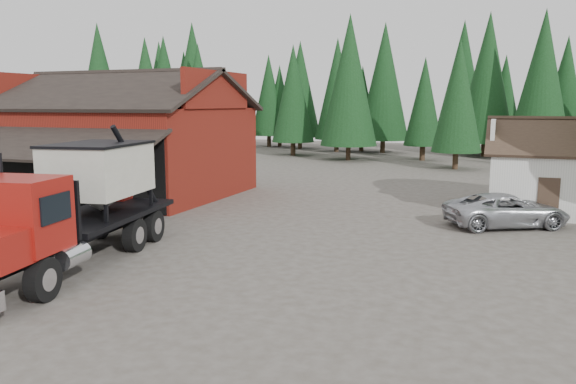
% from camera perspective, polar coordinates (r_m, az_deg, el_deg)
% --- Properties ---
extents(ground, '(120.00, 120.00, 0.00)m').
position_cam_1_polar(ground, '(20.30, -7.60, -6.09)').
color(ground, '#494339').
rests_on(ground, ground).
extents(red_barn, '(12.80, 13.63, 7.18)m').
position_cam_1_polar(red_barn, '(34.03, -16.15, 4.29)').
color(red_barn, maroon).
rests_on(red_barn, ground).
extents(conifer_backdrop, '(76.00, 16.00, 16.00)m').
position_cam_1_polar(conifer_backdrop, '(60.18, 11.77, 3.75)').
color(conifer_backdrop, black).
rests_on(conifer_backdrop, ground).
extents(near_pine_a, '(4.40, 4.40, 11.40)m').
position_cam_1_polar(near_pine_a, '(55.06, -14.18, 9.86)').
color(near_pine_a, '#382619').
rests_on(near_pine_a, ground).
extents(near_pine_b, '(3.96, 3.96, 10.40)m').
position_cam_1_polar(near_pine_b, '(47.34, 16.92, 9.34)').
color(near_pine_b, '#382619').
rests_on(near_pine_b, ground).
extents(near_pine_d, '(5.28, 5.28, 13.40)m').
position_cam_1_polar(near_pine_d, '(52.98, 6.26, 11.21)').
color(near_pine_d, '#382619').
rests_on(near_pine_d, ground).
extents(feed_truck, '(4.20, 10.29, 4.51)m').
position_cam_1_polar(feed_truck, '(19.47, -21.06, -0.91)').
color(feed_truck, black).
rests_on(feed_truck, ground).
extents(silver_car, '(5.71, 4.56, 1.44)m').
position_cam_1_polar(silver_car, '(25.87, 21.32, -1.74)').
color(silver_car, '#B4B6BD').
rests_on(silver_car, ground).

